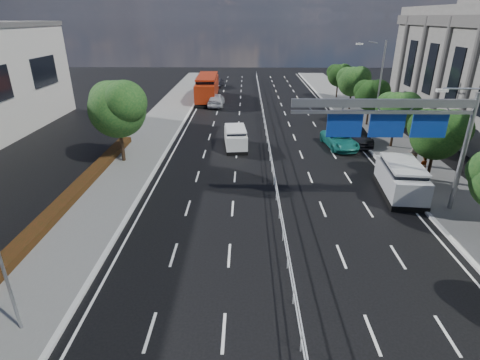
{
  "coord_description": "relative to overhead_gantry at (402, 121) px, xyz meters",
  "views": [
    {
      "loc": [
        -2.01,
        -10.62,
        10.97
      ],
      "look_at": [
        -2.32,
        8.93,
        2.4
      ],
      "focal_mm": 28.0,
      "sensor_mm": 36.0,
      "label": 1
    }
  ],
  "objects": [
    {
      "name": "parked_car_teal",
      "position": [
        -0.24,
        11.95,
        -4.91
      ],
      "size": [
        2.89,
        5.27,
        1.4
      ],
      "primitive_type": "imported",
      "rotation": [
        0.0,
        0.0,
        0.12
      ],
      "color": "#186F67",
      "rests_on": "ground"
    },
    {
      "name": "hedge_near",
      "position": [
        -20.04,
        -5.05,
        -5.25
      ],
      "size": [
        1.0,
        36.0,
        0.44
      ],
      "primitive_type": "cube",
      "color": "black",
      "rests_on": "sidewalk_near"
    },
    {
      "name": "pedestrian_a",
      "position": [
        4.01,
        4.51,
        -4.59
      ],
      "size": [
        0.73,
        0.58,
        1.75
      ],
      "primitive_type": "imported",
      "rotation": [
        0.0,
        0.0,
        3.42
      ],
      "color": "gray",
      "rests_on": "sidewalk_far"
    },
    {
      "name": "ground",
      "position": [
        -6.74,
        -10.05,
        -5.61
      ],
      "size": [
        160.0,
        160.0,
        0.0
      ],
      "primitive_type": "plane",
      "color": "black",
      "rests_on": "ground"
    },
    {
      "name": "near_car_dark",
      "position": [
        -13.58,
        43.97,
        -4.91
      ],
      "size": [
        1.98,
        4.35,
        1.38
      ],
      "primitive_type": "imported",
      "rotation": [
        0.0,
        0.0,
        3.02
      ],
      "color": "black",
      "rests_on": "ground"
    },
    {
      "name": "red_bus",
      "position": [
        -14.24,
        33.03,
        -3.84
      ],
      "size": [
        2.97,
        11.42,
        3.4
      ],
      "rotation": [
        0.0,
        0.0,
        0.02
      ],
      "color": "black",
      "rests_on": "ground"
    },
    {
      "name": "white_minivan",
      "position": [
        -9.67,
        11.71,
        -4.69
      ],
      "size": [
        2.28,
        4.47,
        1.87
      ],
      "rotation": [
        0.0,
        0.0,
        0.1
      ],
      "color": "black",
      "rests_on": "ground"
    },
    {
      "name": "parked_car_dark",
      "position": [
        1.56,
        13.39,
        -4.83
      ],
      "size": [
        2.47,
        5.48,
        1.56
      ],
      "primitive_type": "imported",
      "rotation": [
        0.0,
        0.0,
        0.05
      ],
      "color": "black",
      "rests_on": "ground"
    },
    {
      "name": "median_fence",
      "position": [
        -6.74,
        12.45,
        -5.08
      ],
      "size": [
        0.05,
        85.0,
        1.02
      ],
      "color": "silver",
      "rests_on": "ground"
    },
    {
      "name": "near_tree_back",
      "position": [
        -18.68,
        7.92,
        -1.0
      ],
      "size": [
        4.84,
        4.51,
        6.69
      ],
      "color": "black",
      "rests_on": "ground"
    },
    {
      "name": "silver_minivan",
      "position": [
        1.56,
        2.18,
        -4.51
      ],
      "size": [
        2.78,
        5.54,
        2.22
      ],
      "rotation": [
        0.0,
        0.0,
        -0.1
      ],
      "color": "black",
      "rests_on": "ground"
    },
    {
      "name": "pedestrian_b",
      "position": [
        4.61,
        7.53,
        -4.55
      ],
      "size": [
        1.11,
        1.02,
        1.84
      ],
      "primitive_type": "imported",
      "rotation": [
        0.0,
        0.0,
        2.67
      ],
      "color": "gray",
      "rests_on": "sidewalk_far"
    },
    {
      "name": "overhead_gantry",
      "position": [
        0.0,
        0.0,
        0.0
      ],
      "size": [
        10.24,
        0.38,
        7.45
      ],
      "color": "gray",
      "rests_on": "ground"
    },
    {
      "name": "streetlight_far",
      "position": [
        3.76,
        15.95,
        -0.4
      ],
      "size": [
        2.78,
        2.4,
        9.0
      ],
      "color": "gray",
      "rests_on": "ground"
    },
    {
      "name": "near_car_silver",
      "position": [
        -12.7,
        28.83,
        -4.75
      ],
      "size": [
        2.08,
        5.05,
        1.71
      ],
      "primitive_type": "imported",
      "rotation": [
        0.0,
        0.0,
        3.13
      ],
      "color": "silver",
      "rests_on": "ground"
    },
    {
      "name": "far_tree_d",
      "position": [
        4.51,
        4.42,
        -1.92
      ],
      "size": [
        3.85,
        3.59,
        5.34
      ],
      "color": "black",
      "rests_on": "ground"
    },
    {
      "name": "kerb_near",
      "position": [
        -15.74,
        -10.05,
        -5.54
      ],
      "size": [
        0.25,
        140.0,
        0.15
      ],
      "primitive_type": "cube",
      "color": "silver",
      "rests_on": "ground"
    },
    {
      "name": "far_tree_h",
      "position": [
        4.5,
        34.43,
        -2.18
      ],
      "size": [
        3.41,
        3.18,
        4.91
      ],
      "color": "black",
      "rests_on": "ground"
    },
    {
      "name": "far_tree_f",
      "position": [
        4.5,
        19.43,
        -2.12
      ],
      "size": [
        3.52,
        3.28,
        5.02
      ],
      "color": "black",
      "rests_on": "ground"
    },
    {
      "name": "far_tree_e",
      "position": [
        4.51,
        11.93,
        -2.05
      ],
      "size": [
        3.63,
        3.38,
        5.13
      ],
      "color": "black",
      "rests_on": "ground"
    },
    {
      "name": "far_tree_g",
      "position": [
        4.51,
        26.92,
        -1.85
      ],
      "size": [
        3.96,
        3.69,
        5.45
      ],
      "color": "black",
      "rests_on": "ground"
    }
  ]
}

